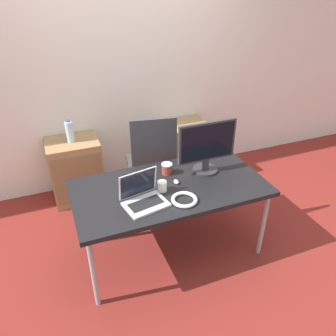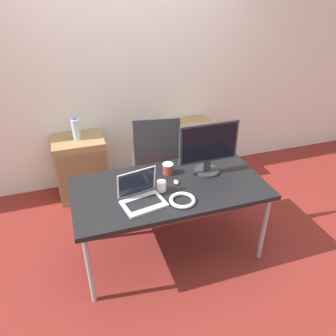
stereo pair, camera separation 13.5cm
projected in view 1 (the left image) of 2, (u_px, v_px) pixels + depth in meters
The scene contains 14 objects.
ground_plane at pixel (170, 248), 3.09m from camera, with size 14.00×14.00×0.00m, color maroon.
wall_back at pixel (122, 73), 3.56m from camera, with size 10.00×0.05×2.60m.
desk at pixel (170, 190), 2.75m from camera, with size 1.61×0.83×0.71m.
office_chair at pixel (152, 172), 3.48m from camera, with size 0.56×0.59×1.09m.
cabinet_left at pixel (76, 170), 3.64m from camera, with size 0.55×0.44×0.70m.
cabinet_right at pixel (183, 150), 4.05m from camera, with size 0.55×0.44×0.70m.
water_bottle at pixel (70, 132), 3.40m from camera, with size 0.08×0.08×0.24m.
laptop_center at pixel (143, 197), 2.50m from camera, with size 0.36×0.31×0.24m.
monitor at pixel (207, 147), 2.81m from camera, with size 0.53×0.22×0.47m.
mouse at pixel (176, 182), 2.75m from camera, with size 0.04×0.06×0.03m.
coffee_cup_white at pixel (162, 186), 2.64m from camera, with size 0.08×0.08×0.09m.
coffee_cup_brown at pixel (167, 169), 2.87m from camera, with size 0.10×0.10×0.10m.
cable_coil at pixel (184, 200), 2.53m from camera, with size 0.21×0.21×0.03m.
scissors at pixel (142, 183), 2.75m from camera, with size 0.17×0.05×0.01m.
Camera 1 is at (-0.84, -2.10, 2.23)m, focal length 35.00 mm.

